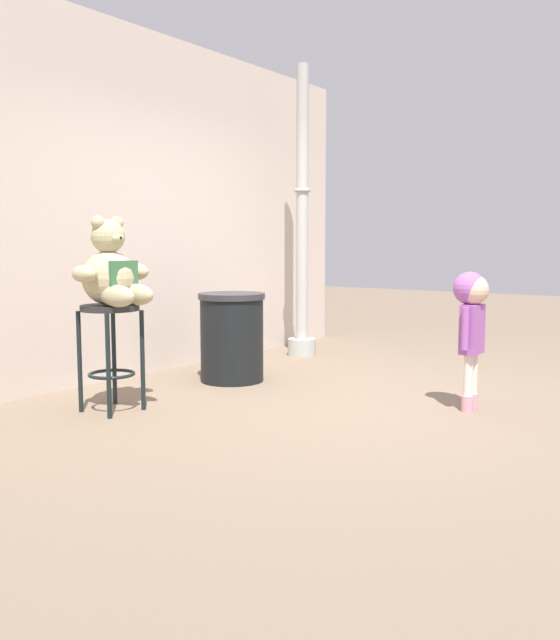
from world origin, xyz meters
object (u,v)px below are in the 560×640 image
object	(u,v)px
child_walking	(471,310)
trash_bin	(232,337)
bar_stool_with_teddy	(111,335)
lamppost	(302,242)
teddy_bear	(112,273)

from	to	relation	value
child_walking	trash_bin	bearing A→B (deg)	-106.94
bar_stool_with_teddy	child_walking	distance (m)	2.54
bar_stool_with_teddy	trash_bin	bearing A→B (deg)	0.11
trash_bin	lamppost	xyz separation A→B (m)	(1.47, 0.28, 0.82)
child_walking	trash_bin	size ratio (longest dim) A/B	1.29
bar_stool_with_teddy	trash_bin	size ratio (longest dim) A/B	0.99
trash_bin	teddy_bear	bearing A→B (deg)	-178.57
trash_bin	lamppost	bearing A→B (deg)	10.70
bar_stool_with_teddy	trash_bin	distance (m)	1.32
teddy_bear	trash_bin	xyz separation A→B (m)	(1.31, 0.03, -0.60)
lamppost	child_walking	bearing A→B (deg)	-118.88
lamppost	bar_stool_with_teddy	bearing A→B (deg)	-174.25
child_walking	lamppost	world-z (taller)	lamppost
bar_stool_with_teddy	lamppost	xyz separation A→B (m)	(2.78, 0.28, 0.66)
teddy_bear	child_walking	world-z (taller)	teddy_bear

